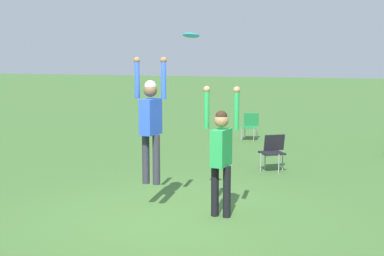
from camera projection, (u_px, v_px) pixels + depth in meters
The scene contains 6 objects.
ground_plane at pixel (173, 216), 8.23m from camera, with size 120.00×120.00×0.00m, color #3D662D.
person_jumping at pixel (151, 118), 8.50m from camera, with size 0.57×0.42×2.04m.
person_defending at pixel (221, 149), 8.05m from camera, with size 0.57×0.43×2.00m.
frisbee at pixel (191, 35), 8.00m from camera, with size 0.25×0.25×0.07m.
camping_chair_1 at pixel (250, 124), 15.80m from camera, with size 0.54×0.58×0.79m.
camping_chair_3 at pixel (273, 149), 11.45m from camera, with size 0.64×0.70×0.77m.
Camera 1 is at (3.19, -7.33, 2.41)m, focal length 50.00 mm.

